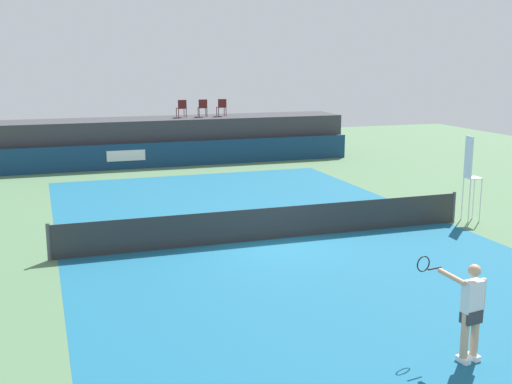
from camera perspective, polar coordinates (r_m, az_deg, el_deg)
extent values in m
plane|color=#4C704C|center=(21.55, -1.31, -2.12)|extent=(48.00, 48.00, 0.00)
cube|color=#16597A|center=(18.80, 1.44, -4.20)|extent=(12.00, 22.00, 0.00)
cube|color=navy|center=(31.42, -7.08, 3.35)|extent=(18.00, 0.20, 1.20)
cube|color=white|center=(30.92, -11.44, 3.18)|extent=(1.80, 0.02, 0.50)
cube|color=#38383D|center=(33.11, -7.74, 4.64)|extent=(18.00, 2.80, 2.20)
cylinder|color=#561919|center=(33.46, -6.40, 7.02)|extent=(0.04, 0.04, 0.44)
cylinder|color=#561919|center=(33.35, -7.07, 6.99)|extent=(0.04, 0.04, 0.44)
cylinder|color=#561919|center=(33.07, -6.20, 6.97)|extent=(0.04, 0.04, 0.44)
cylinder|color=#561919|center=(32.96, -6.88, 6.94)|extent=(0.04, 0.04, 0.44)
cube|color=#561919|center=(33.19, -6.65, 7.39)|extent=(0.47, 0.47, 0.03)
cube|color=#561919|center=(32.97, -6.56, 7.75)|extent=(0.44, 0.05, 0.42)
cylinder|color=#561919|center=(33.68, -4.48, 7.09)|extent=(0.04, 0.04, 0.44)
cylinder|color=#561919|center=(33.63, -5.16, 7.07)|extent=(0.04, 0.04, 0.44)
cylinder|color=#561919|center=(33.29, -4.37, 7.04)|extent=(0.04, 0.04, 0.44)
cylinder|color=#561919|center=(33.23, -5.06, 7.02)|extent=(0.04, 0.04, 0.44)
cube|color=#561919|center=(33.44, -4.77, 7.46)|extent=(0.48, 0.48, 0.03)
cube|color=#561919|center=(33.22, -4.73, 7.82)|extent=(0.44, 0.07, 0.42)
cylinder|color=#561919|center=(33.99, -2.84, 7.16)|extent=(0.04, 0.04, 0.44)
cylinder|color=#561919|center=(33.90, -3.50, 7.14)|extent=(0.04, 0.04, 0.44)
cylinder|color=#561919|center=(33.60, -2.67, 7.10)|extent=(0.04, 0.04, 0.44)
cylinder|color=#561919|center=(33.50, -3.34, 7.08)|extent=(0.04, 0.04, 0.44)
cube|color=#561919|center=(33.73, -3.09, 7.52)|extent=(0.45, 0.45, 0.03)
cube|color=#561919|center=(33.51, -3.01, 7.88)|extent=(0.44, 0.04, 0.42)
cylinder|color=white|center=(21.85, 19.29, -0.71)|extent=(0.04, 0.04, 1.40)
cylinder|color=white|center=(22.18, 18.72, -0.49)|extent=(0.04, 0.04, 1.40)
cylinder|color=white|center=(21.63, 18.39, -0.77)|extent=(0.04, 0.04, 1.40)
cylinder|color=white|center=(21.96, 17.84, -0.55)|extent=(0.04, 0.04, 1.40)
cube|color=white|center=(21.77, 18.68, 1.21)|extent=(0.47, 0.47, 0.03)
cube|color=white|center=(21.55, 18.34, 2.96)|extent=(0.06, 0.44, 1.33)
cube|color=#2D2D2D|center=(18.68, 1.45, -2.81)|extent=(12.40, 0.02, 0.95)
cylinder|color=#4C4C51|center=(17.59, -17.92, -4.24)|extent=(0.10, 0.10, 1.00)
cylinder|color=#4C4C51|center=(21.55, 17.12, -1.28)|extent=(0.10, 0.10, 1.00)
cube|color=white|center=(12.26, 18.69, -13.68)|extent=(0.16, 0.28, 0.10)
cylinder|color=tan|center=(12.07, 18.84, -11.70)|extent=(0.14, 0.14, 0.82)
cube|color=white|center=(12.10, 17.88, -13.97)|extent=(0.16, 0.28, 0.10)
cylinder|color=tan|center=(11.91, 18.02, -11.98)|extent=(0.14, 0.14, 0.82)
cube|color=#333338|center=(11.87, 18.54, -10.38)|extent=(0.37, 0.27, 0.24)
cube|color=silver|center=(11.74, 18.65, -8.75)|extent=(0.39, 0.25, 0.56)
sphere|color=tan|center=(11.59, 18.80, -6.61)|extent=(0.22, 0.22, 0.22)
cylinder|color=tan|center=(11.91, 19.46, -8.60)|extent=(0.09, 0.09, 0.60)
cylinder|color=tan|center=(11.65, 16.97, -7.20)|extent=(0.18, 0.61, 0.14)
cylinder|color=black|center=(11.93, 15.56, -6.55)|extent=(0.30, 0.08, 0.03)
torus|color=black|center=(12.13, 14.62, -6.19)|extent=(0.30, 0.07, 0.30)
sphere|color=#D8EA33|center=(22.08, 7.02, -1.76)|extent=(0.07, 0.07, 0.07)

